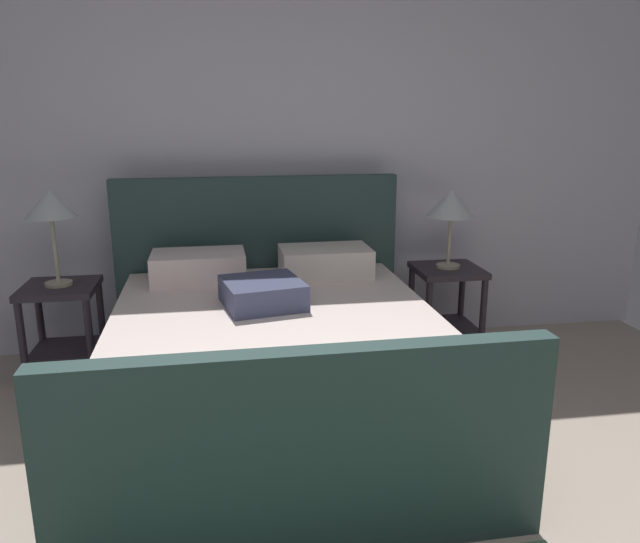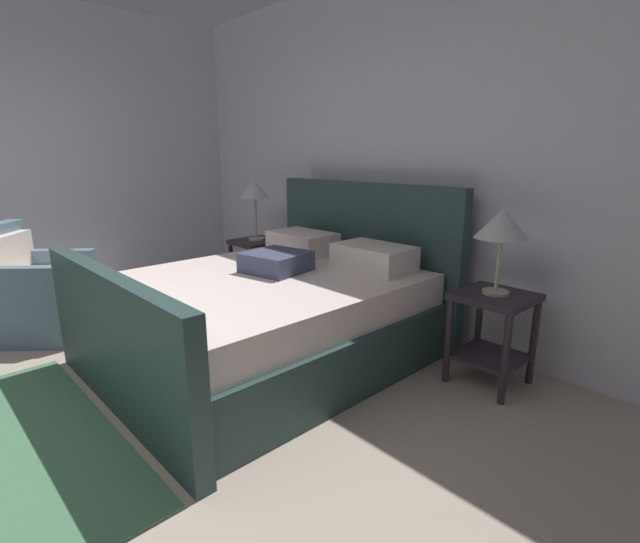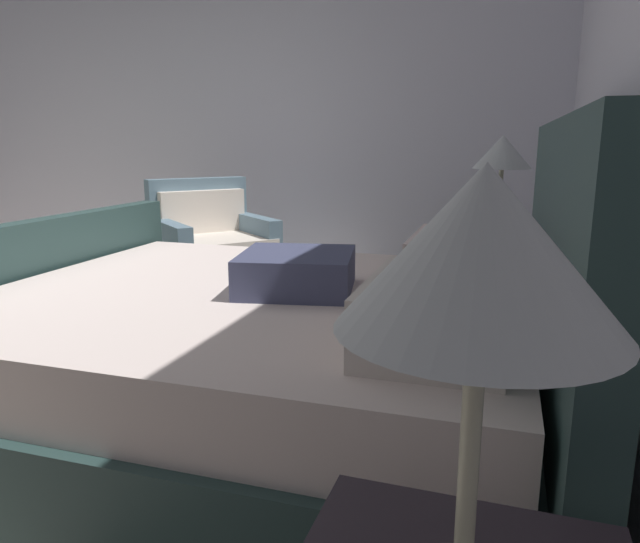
{
  "view_description": "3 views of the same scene",
  "coord_description": "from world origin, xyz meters",
  "px_view_note": "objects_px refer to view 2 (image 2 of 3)",
  "views": [
    {
      "loc": [
        -0.38,
        -1.28,
        1.64
      ],
      "look_at": [
        0.11,
        1.81,
        0.81
      ],
      "focal_mm": 34.37,
      "sensor_mm": 36.0,
      "label": 1
    },
    {
      "loc": [
        2.38,
        -0.08,
        1.45
      ],
      "look_at": [
        0.22,
        1.9,
        0.69
      ],
      "focal_mm": 25.83,
      "sensor_mm": 36.0,
      "label": 2
    },
    {
      "loc": [
        1.74,
        2.59,
        1.15
      ],
      "look_at": [
        -0.1,
        1.98,
        0.72
      ],
      "focal_mm": 32.67,
      "sensor_mm": 36.0,
      "label": 3
    }
  ],
  "objects_px": {
    "bed": "(271,311)",
    "nightstand_left": "(257,259)",
    "table_lamp_right": "(502,226)",
    "armchair": "(34,293)",
    "table_lamp_left": "(255,191)",
    "nightstand_right": "(492,324)"
  },
  "relations": [
    {
      "from": "nightstand_left",
      "to": "nightstand_right",
      "type": "bearing_deg",
      "value": 0.98
    },
    {
      "from": "bed",
      "to": "nightstand_left",
      "type": "distance_m",
      "value": 1.46
    },
    {
      "from": "bed",
      "to": "nightstand_left",
      "type": "bearing_deg",
      "value": 148.79
    },
    {
      "from": "nightstand_left",
      "to": "table_lamp_right",
      "type": "bearing_deg",
      "value": 0.98
    },
    {
      "from": "nightstand_right",
      "to": "table_lamp_right",
      "type": "height_order",
      "value": "table_lamp_right"
    },
    {
      "from": "nightstand_left",
      "to": "table_lamp_left",
      "type": "height_order",
      "value": "table_lamp_left"
    },
    {
      "from": "nightstand_right",
      "to": "table_lamp_right",
      "type": "relative_size",
      "value": 1.13
    },
    {
      "from": "bed",
      "to": "nightstand_right",
      "type": "xyz_separation_m",
      "value": [
        1.25,
        0.8,
        0.05
      ]
    },
    {
      "from": "bed",
      "to": "table_lamp_right",
      "type": "bearing_deg",
      "value": 32.57
    },
    {
      "from": "table_lamp_right",
      "to": "nightstand_left",
      "type": "xyz_separation_m",
      "value": [
        -2.5,
        -0.04,
        -0.62
      ]
    },
    {
      "from": "nightstand_left",
      "to": "table_lamp_left",
      "type": "xyz_separation_m",
      "value": [
        -0.0,
        0.0,
        0.68
      ]
    },
    {
      "from": "table_lamp_right",
      "to": "nightstand_left",
      "type": "distance_m",
      "value": 2.58
    },
    {
      "from": "table_lamp_right",
      "to": "armchair",
      "type": "xyz_separation_m",
      "value": [
        -2.92,
        -1.95,
        -0.68
      ]
    },
    {
      "from": "nightstand_right",
      "to": "nightstand_left",
      "type": "xyz_separation_m",
      "value": [
        -2.5,
        -0.04,
        0.0
      ]
    },
    {
      "from": "table_lamp_left",
      "to": "table_lamp_right",
      "type": "bearing_deg",
      "value": 0.98
    },
    {
      "from": "armchair",
      "to": "table_lamp_left",
      "type": "bearing_deg",
      "value": 77.7
    },
    {
      "from": "nightstand_right",
      "to": "table_lamp_right",
      "type": "bearing_deg",
      "value": 80.54
    },
    {
      "from": "bed",
      "to": "table_lamp_left",
      "type": "bearing_deg",
      "value": 148.79
    },
    {
      "from": "table_lamp_right",
      "to": "nightstand_left",
      "type": "relative_size",
      "value": 0.89
    },
    {
      "from": "bed",
      "to": "table_lamp_left",
      "type": "relative_size",
      "value": 3.74
    },
    {
      "from": "nightstand_right",
      "to": "table_lamp_right",
      "type": "distance_m",
      "value": 0.62
    },
    {
      "from": "table_lamp_right",
      "to": "nightstand_right",
      "type": "bearing_deg",
      "value": -99.46
    }
  ]
}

